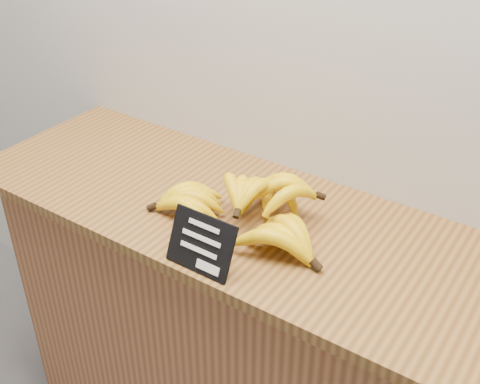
# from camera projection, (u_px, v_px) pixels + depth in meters

# --- Properties ---
(counter) EXTENTS (1.32, 0.50, 0.90)m
(counter) POSITION_uv_depth(u_px,v_px,m) (250.00, 351.00, 1.73)
(counter) COLOR #9B5C32
(counter) RESTS_ON ground
(counter_top) EXTENTS (1.56, 0.54, 0.03)m
(counter_top) POSITION_uv_depth(u_px,v_px,m) (251.00, 219.00, 1.49)
(counter_top) COLOR brown
(counter_top) RESTS_ON counter
(chalkboard_sign) EXTENTS (0.16, 0.06, 0.12)m
(chalkboard_sign) POSITION_uv_depth(u_px,v_px,m) (201.00, 244.00, 1.28)
(chalkboard_sign) COLOR black
(chalkboard_sign) RESTS_ON counter_top
(banana_pile) EXTENTS (0.47, 0.37, 0.11)m
(banana_pile) POSITION_uv_depth(u_px,v_px,m) (253.00, 207.00, 1.41)
(banana_pile) COLOR yellow
(banana_pile) RESTS_ON counter_top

